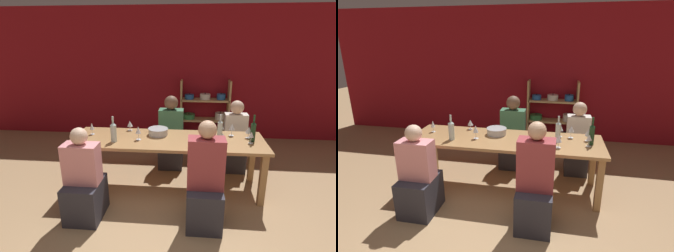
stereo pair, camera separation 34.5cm
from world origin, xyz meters
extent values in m
cube|color=maroon|center=(0.00, 3.83, 1.35)|extent=(8.80, 0.06, 2.70)
cube|color=tan|center=(0.03, 3.63, 0.63)|extent=(0.04, 0.30, 1.27)
cube|color=tan|center=(1.00, 3.63, 0.63)|extent=(0.04, 0.30, 1.27)
cube|color=tan|center=(0.51, 3.63, 0.02)|extent=(0.97, 0.30, 0.04)
cylinder|color=#235BAD|center=(0.19, 3.63, 0.09)|extent=(0.21, 0.21, 0.11)
sphere|color=black|center=(0.19, 3.63, 0.16)|extent=(0.02, 0.02, 0.02)
cylinder|color=black|center=(0.84, 3.63, 0.11)|extent=(0.24, 0.24, 0.15)
sphere|color=black|center=(0.84, 3.63, 0.20)|extent=(0.02, 0.02, 0.02)
cube|color=tan|center=(0.51, 3.63, 0.44)|extent=(0.97, 0.30, 0.04)
cylinder|color=#338447|center=(0.19, 3.63, 0.51)|extent=(0.25, 0.25, 0.10)
sphere|color=black|center=(0.19, 3.63, 0.57)|extent=(0.02, 0.02, 0.02)
cylinder|color=silver|center=(0.84, 3.63, 0.53)|extent=(0.20, 0.20, 0.14)
sphere|color=black|center=(0.84, 3.63, 0.61)|extent=(0.02, 0.02, 0.02)
cube|color=tan|center=(0.51, 3.63, 0.86)|extent=(0.97, 0.30, 0.04)
cylinder|color=#235BAD|center=(0.19, 3.63, 0.93)|extent=(0.19, 0.19, 0.09)
sphere|color=black|center=(0.19, 3.63, 0.99)|extent=(0.02, 0.02, 0.02)
cylinder|color=silver|center=(0.51, 3.63, 0.93)|extent=(0.22, 0.22, 0.11)
sphere|color=black|center=(0.51, 3.63, 1.00)|extent=(0.02, 0.02, 0.02)
cylinder|color=#235BAD|center=(0.84, 3.63, 0.94)|extent=(0.18, 0.18, 0.12)
sphere|color=black|center=(0.84, 3.63, 1.01)|extent=(0.02, 0.02, 0.02)
cube|color=#AD7F4C|center=(-0.08, 1.60, 0.73)|extent=(2.62, 0.80, 0.04)
cube|color=#AD7F4C|center=(-1.30, 1.28, 0.35)|extent=(0.08, 0.08, 0.71)
cube|color=#AD7F4C|center=(1.15, 1.28, 0.35)|extent=(0.08, 0.08, 0.71)
cube|color=#AD7F4C|center=(-1.30, 1.93, 0.35)|extent=(0.08, 0.08, 0.71)
cube|color=#AD7F4C|center=(1.15, 1.93, 0.35)|extent=(0.08, 0.08, 0.71)
cylinder|color=#B7BABC|center=(-0.22, 1.75, 0.80)|extent=(0.27, 0.27, 0.09)
torus|color=#B7BABC|center=(-0.22, 1.75, 0.84)|extent=(0.29, 0.29, 0.01)
cylinder|color=#B2C6C1|center=(0.63, 1.69, 0.86)|extent=(0.07, 0.07, 0.23)
cone|color=#B2C6C1|center=(0.63, 1.69, 0.99)|extent=(0.07, 0.07, 0.03)
cylinder|color=#B2C6C1|center=(0.63, 1.69, 1.05)|extent=(0.03, 0.03, 0.08)
cylinder|color=#B2C6C1|center=(-0.77, 1.44, 0.86)|extent=(0.08, 0.08, 0.23)
cone|color=#B2C6C1|center=(-0.77, 1.44, 0.99)|extent=(0.08, 0.08, 0.04)
cylinder|color=#B2C6C1|center=(-0.77, 1.44, 1.05)|extent=(0.03, 0.03, 0.08)
cylinder|color=#19381E|center=(1.05, 1.61, 0.87)|extent=(0.07, 0.07, 0.24)
cone|color=#19381E|center=(1.05, 1.61, 1.00)|extent=(0.07, 0.07, 0.03)
cylinder|color=#19381E|center=(1.05, 1.61, 1.06)|extent=(0.03, 0.03, 0.09)
cylinder|color=white|center=(1.02, 1.54, 0.75)|extent=(0.06, 0.06, 0.00)
cylinder|color=white|center=(1.02, 1.54, 0.79)|extent=(0.01, 0.01, 0.08)
cone|color=white|center=(1.02, 1.54, 0.87)|extent=(0.06, 0.06, 0.07)
cylinder|color=beige|center=(1.02, 1.54, 0.85)|extent=(0.04, 0.04, 0.03)
cylinder|color=white|center=(1.02, 1.73, 0.75)|extent=(0.07, 0.07, 0.00)
cylinder|color=white|center=(1.02, 1.73, 0.79)|extent=(0.01, 0.01, 0.07)
cone|color=white|center=(1.02, 1.73, 0.87)|extent=(0.08, 0.08, 0.09)
cylinder|color=beige|center=(1.02, 1.73, 0.84)|extent=(0.05, 0.05, 0.04)
cylinder|color=white|center=(0.55, 1.35, 0.75)|extent=(0.07, 0.07, 0.00)
cylinder|color=white|center=(0.55, 1.35, 0.80)|extent=(0.01, 0.01, 0.09)
cone|color=white|center=(0.55, 1.35, 0.88)|extent=(0.07, 0.07, 0.08)
cylinder|color=maroon|center=(0.55, 1.35, 0.86)|extent=(0.04, 0.04, 0.03)
cylinder|color=white|center=(0.64, 1.42, 0.75)|extent=(0.07, 0.07, 0.00)
cylinder|color=white|center=(0.64, 1.42, 0.79)|extent=(0.01, 0.01, 0.07)
cone|color=white|center=(0.64, 1.42, 0.87)|extent=(0.08, 0.08, 0.09)
cylinder|color=maroon|center=(0.64, 1.42, 0.85)|extent=(0.04, 0.04, 0.04)
cylinder|color=white|center=(-1.16, 1.69, 0.75)|extent=(0.06, 0.06, 0.00)
cylinder|color=white|center=(-1.16, 1.69, 0.79)|extent=(0.01, 0.01, 0.07)
cone|color=white|center=(-1.16, 1.69, 0.87)|extent=(0.06, 0.06, 0.09)
cylinder|color=beige|center=(-1.16, 1.69, 0.84)|extent=(0.03, 0.03, 0.04)
cylinder|color=white|center=(-0.66, 1.90, 0.75)|extent=(0.07, 0.07, 0.00)
cylinder|color=white|center=(-0.66, 1.90, 0.78)|extent=(0.01, 0.01, 0.06)
cone|color=white|center=(-0.66, 1.90, 0.85)|extent=(0.08, 0.08, 0.08)
cylinder|color=maroon|center=(-0.66, 1.90, 0.83)|extent=(0.04, 0.04, 0.03)
cylinder|color=white|center=(-1.29, 1.35, 0.75)|extent=(0.06, 0.06, 0.00)
cylinder|color=white|center=(-1.29, 1.35, 0.80)|extent=(0.01, 0.01, 0.09)
cone|color=white|center=(-1.29, 1.35, 0.88)|extent=(0.06, 0.06, 0.09)
cylinder|color=maroon|center=(-1.29, 1.35, 0.86)|extent=(0.03, 0.03, 0.04)
cylinder|color=white|center=(0.66, 1.83, 0.75)|extent=(0.07, 0.07, 0.00)
cylinder|color=white|center=(0.66, 1.83, 0.80)|extent=(0.01, 0.01, 0.09)
cone|color=white|center=(0.66, 1.83, 0.88)|extent=(0.08, 0.08, 0.08)
cylinder|color=maroon|center=(0.66, 1.83, 0.86)|extent=(0.04, 0.04, 0.03)
cylinder|color=white|center=(0.81, 1.81, 0.75)|extent=(0.07, 0.07, 0.00)
cylinder|color=white|center=(0.81, 1.81, 0.80)|extent=(0.01, 0.01, 0.09)
cone|color=white|center=(0.81, 1.81, 0.88)|extent=(0.08, 0.08, 0.08)
cylinder|color=beige|center=(0.81, 1.81, 0.86)|extent=(0.04, 0.04, 0.03)
cylinder|color=white|center=(-0.46, 1.53, 0.75)|extent=(0.07, 0.07, 0.00)
cylinder|color=white|center=(-0.46, 1.53, 0.80)|extent=(0.01, 0.01, 0.09)
cone|color=white|center=(-0.46, 1.53, 0.89)|extent=(0.07, 0.07, 0.10)
cylinder|color=maroon|center=(-0.46, 1.53, 0.86)|extent=(0.04, 0.04, 0.04)
cube|color=#2D2D38|center=(-0.98, 0.86, 0.23)|extent=(0.40, 0.50, 0.46)
cube|color=pink|center=(-0.98, 0.86, 0.69)|extent=(0.40, 0.22, 0.47)
sphere|color=beige|center=(-0.98, 0.86, 1.02)|extent=(0.19, 0.19, 0.19)
cube|color=#2D2D38|center=(-0.08, 2.35, 0.21)|extent=(0.39, 0.49, 0.41)
cube|color=#3D7551|center=(-0.08, 2.35, 0.69)|extent=(0.39, 0.22, 0.56)
sphere|color=brown|center=(-0.08, 2.35, 1.08)|extent=(0.22, 0.22, 0.22)
cube|color=#2D2D38|center=(0.41, 0.86, 0.24)|extent=(0.39, 0.49, 0.48)
cube|color=#99383D|center=(0.41, 0.86, 0.76)|extent=(0.39, 0.22, 0.57)
sphere|color=tan|center=(0.41, 0.86, 1.14)|extent=(0.19, 0.19, 0.19)
cube|color=#2D2D38|center=(0.94, 2.30, 0.22)|extent=(0.35, 0.44, 0.44)
cube|color=silver|center=(0.94, 2.30, 0.69)|extent=(0.35, 0.19, 0.50)
sphere|color=beige|center=(0.94, 2.30, 1.04)|extent=(0.21, 0.21, 0.21)
camera|label=1|loc=(0.24, -1.72, 2.01)|focal=28.00mm
camera|label=2|loc=(0.58, -1.67, 2.01)|focal=28.00mm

